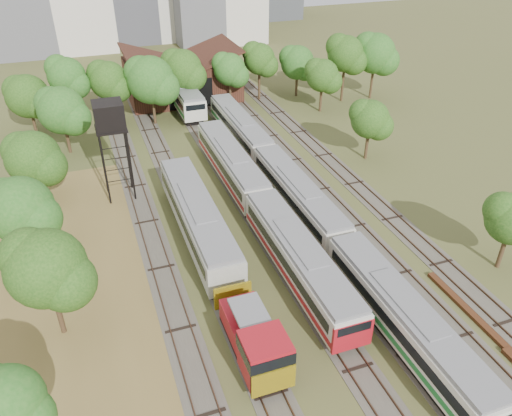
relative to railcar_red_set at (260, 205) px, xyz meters
name	(u,v)px	position (x,y,z in m)	size (l,w,h in m)	color
ground	(413,399)	(2.00, -21.41, -1.89)	(240.00, 240.00, 0.00)	#475123
dry_grass_patch	(96,380)	(-16.00, -13.41, -1.87)	(14.00, 60.00, 0.04)	brown
tracks	(260,201)	(1.33, 3.59, -1.85)	(24.60, 80.00, 0.19)	#4C473D
railcar_red_set	(260,205)	(0.00, 0.00, 0.00)	(2.89, 34.58, 3.57)	black
railcar_green_set	(298,196)	(4.00, 0.44, -0.11)	(2.73, 52.08, 3.37)	black
railcar_rear	(182,94)	(0.00, 32.15, 0.12)	(3.08, 16.08, 3.81)	black
shunter_locomotive	(256,342)	(-6.00, -15.45, -0.10)	(2.83, 8.10, 3.70)	black
old_grey_coach	(198,218)	(-6.00, -0.54, 0.18)	(3.06, 18.00, 3.79)	black
water_tower	(109,118)	(-11.56, 9.43, 6.45)	(2.86, 2.86, 9.90)	black
rail_pile_far	(467,309)	(10.20, -16.28, -1.75)	(0.54, 8.67, 0.28)	#532C17
maintenance_shed	(182,78)	(1.00, 36.57, 1.02)	(16.45, 11.55, 7.58)	#331A12
tree_band_left	(37,182)	(-18.57, 5.53, 2.99)	(9.35, 64.33, 8.28)	#382616
tree_band_far	(233,67)	(6.72, 28.90, 4.22)	(47.86, 10.13, 9.55)	#382616
tree_band_right	(377,119)	(16.85, 8.11, 3.00)	(6.19, 41.18, 7.38)	#382616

